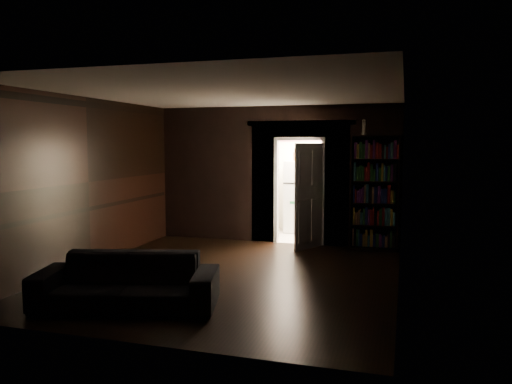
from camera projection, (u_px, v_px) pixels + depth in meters
ground at (231, 276)px, 7.71m from camera, size 5.50×5.50×0.00m
room_walls at (250, 164)px, 8.57m from camera, size 5.02×5.61×2.84m
kitchen_alcove at (309, 181)px, 11.14m from camera, size 2.20×1.80×2.60m
sofa at (127, 273)px, 6.22m from camera, size 2.40×1.49×0.86m
bookshelf at (375, 193)px, 9.50m from camera, size 0.96×0.61×2.20m
refrigerator at (302, 196)px, 11.47m from camera, size 0.91×0.87×1.65m
door at (309, 196)px, 9.63m from camera, size 0.43×0.78×2.05m
figurine at (364, 127)px, 9.40m from camera, size 0.11×0.11×0.30m
bottles at (305, 154)px, 11.32m from camera, size 0.70×0.24×0.28m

